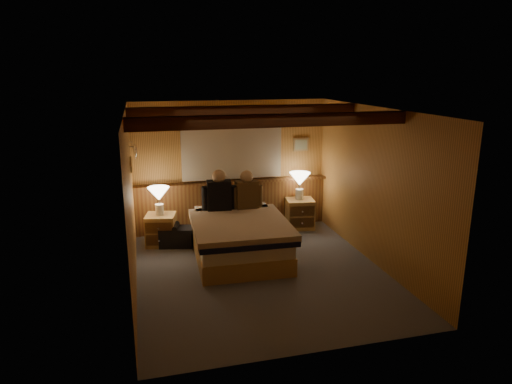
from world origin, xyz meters
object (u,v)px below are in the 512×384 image
object	(u,v)px
person_left	(219,193)
duffel_bag	(176,236)
lamp_left	(159,195)
nightstand_right	(300,214)
person_right	(247,192)
bed	(239,238)
nightstand_left	(161,230)
lamp_right	(300,181)

from	to	relation	value
person_left	duffel_bag	distance (m)	1.06
lamp_left	nightstand_right	bearing A→B (deg)	4.89
nightstand_right	lamp_left	size ratio (longest dim) A/B	1.19
lamp_left	person_right	size ratio (longest dim) A/B	0.71
bed	nightstand_left	distance (m)	1.48
nightstand_right	bed	bearing A→B (deg)	-133.14
bed	lamp_right	world-z (taller)	lamp_right
nightstand_right	person_right	distance (m)	1.42
lamp_left	person_left	distance (m)	1.02
nightstand_right	nightstand_left	bearing A→B (deg)	-166.07
nightstand_left	duffel_bag	size ratio (longest dim) A/B	0.94
lamp_right	person_right	xyz separation A→B (m)	(-1.15, -0.55, -0.01)
nightstand_left	person_left	size ratio (longest dim) A/B	0.80
nightstand_right	person_left	bearing A→B (deg)	-154.09
bed	person_left	bearing A→B (deg)	110.38
lamp_left	lamp_right	world-z (taller)	lamp_right
bed	duffel_bag	size ratio (longest dim) A/B	3.17
lamp_left	person_right	distance (m)	1.49
bed	person_left	distance (m)	0.88
lamp_left	lamp_right	distance (m)	2.62
lamp_right	person_right	world-z (taller)	person_right
lamp_left	person_right	xyz separation A→B (m)	(1.45, -0.31, 0.03)
nightstand_left	lamp_left	xyz separation A→B (m)	(-0.00, 0.03, 0.61)
nightstand_right	person_right	bearing A→B (deg)	-147.10
lamp_left	duffel_bag	distance (m)	0.76
nightstand_right	lamp_right	world-z (taller)	lamp_right
lamp_left	lamp_right	xyz separation A→B (m)	(2.61, 0.25, 0.05)
nightstand_left	lamp_right	bearing A→B (deg)	18.04
person_right	lamp_left	bearing A→B (deg)	165.50
person_right	duffel_bag	bearing A→B (deg)	170.06
nightstand_right	lamp_right	xyz separation A→B (m)	(-0.01, 0.02, 0.64)
nightstand_left	duffel_bag	xyz separation A→B (m)	(0.24, -0.12, -0.10)
lamp_right	nightstand_right	bearing A→B (deg)	-68.75
lamp_right	duffel_bag	world-z (taller)	lamp_right
bed	person_left	xyz separation A→B (m)	(-0.21, 0.62, 0.59)
person_right	bed	bearing A→B (deg)	-116.46
bed	duffel_bag	xyz separation A→B (m)	(-0.94, 0.76, -0.16)
lamp_left	duffel_bag	world-z (taller)	lamp_left
nightstand_left	nightstand_right	size ratio (longest dim) A/B	1.00
person_right	lamp_right	bearing A→B (deg)	22.95
nightstand_left	person_left	bearing A→B (deg)	-3.08
bed	person_right	xyz separation A→B (m)	(0.27, 0.61, 0.57)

